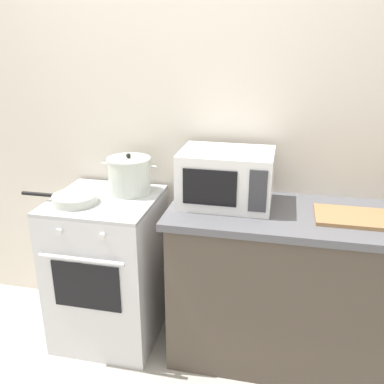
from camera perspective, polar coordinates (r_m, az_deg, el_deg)
The scene contains 8 objects.
back_wall at distance 2.58m, azimuth 4.59°, elevation 7.82°, with size 4.40×0.10×2.50m, color silver.
lower_cabinet_right at distance 2.56m, azimuth 16.68°, elevation -12.93°, with size 1.64×0.56×0.88m, color #4C4238.
countertop_right at distance 2.34m, azimuth 17.81°, elevation -3.46°, with size 1.70×0.60×0.04m, color #59595E.
stove at distance 2.70m, azimuth -11.05°, elevation -9.95°, with size 0.60×0.64×0.92m.
stock_pot at distance 2.54m, azimuth -8.36°, elevation 2.22°, with size 0.34×0.25×0.24m.
frying_pan at distance 2.47m, azimuth -15.53°, elevation -0.88°, with size 0.45×0.25×0.05m.
microwave at distance 2.34m, azimuth 4.59°, elevation 1.94°, with size 0.50×0.37×0.30m.
cutting_board at distance 2.33m, azimuth 20.48°, elevation -3.15°, with size 0.36×0.26×0.02m, color #997047.
Camera 1 is at (0.64, -1.52, 1.81)m, focal length 39.91 mm.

